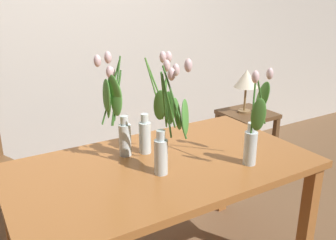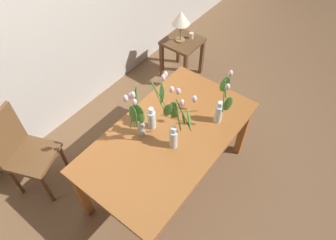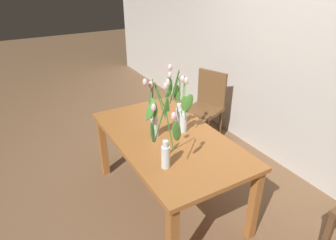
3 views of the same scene
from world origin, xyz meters
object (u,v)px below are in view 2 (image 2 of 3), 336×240
dining_table (169,141)px  dining_chair (22,150)px  tulip_vase_0 (155,110)px  table_lamp (181,18)px  tulip_vase_2 (176,125)px  tulip_vase_3 (138,118)px  side_table (182,48)px  pillar_candle (191,36)px  tulip_vase_1 (221,106)px

dining_table → dining_chair: 1.33m
tulip_vase_0 → table_lamp: tulip_vase_0 is taller
dining_table → dining_chair: (-0.81, 1.05, -0.12)m
tulip_vase_0 → dining_chair: bearing=132.8°
tulip_vase_2 → table_lamp: bearing=34.5°
tulip_vase_3 → tulip_vase_2: bearing=-63.2°
tulip_vase_3 → table_lamp: bearing=24.3°
dining_chair → table_lamp: 2.23m
dining_chair → side_table: size_ratio=1.69×
tulip_vase_2 → side_table: tulip_vase_2 is taller
table_lamp → side_table: bearing=-38.2°
tulip_vase_0 → side_table: 1.64m
tulip_vase_2 → dining_chair: size_ratio=0.63×
tulip_vase_0 → side_table: tulip_vase_0 is taller
tulip_vase_0 → side_table: (1.40, 0.70, -0.50)m
tulip_vase_0 → tulip_vase_3: 0.19m
tulip_vase_3 → dining_chair: size_ratio=0.63×
tulip_vase_0 → dining_table: bearing=-96.0°
tulip_vase_0 → side_table: size_ratio=1.04×
dining_table → tulip_vase_3: 0.41m
pillar_candle → tulip_vase_3: bearing=-159.7°
dining_chair → pillar_candle: 2.34m
dining_table → tulip_vase_0: size_ratio=2.79×
tulip_vase_0 → tulip_vase_1: tulip_vase_0 is taller
dining_table → tulip_vase_3: bearing=133.6°
tulip_vase_2 → pillar_candle: size_ratio=7.82×
tulip_vase_3 → dining_chair: 1.18m
dining_chair → tulip_vase_1: bearing=-47.2°
tulip_vase_2 → tulip_vase_3: tulip_vase_3 is taller
tulip_vase_2 → dining_table: bearing=71.8°
tulip_vase_1 → table_lamp: bearing=48.7°
tulip_vase_3 → pillar_candle: tulip_vase_3 is taller
tulip_vase_0 → dining_chair: size_ratio=0.62×
tulip_vase_1 → dining_chair: 1.82m
dining_table → tulip_vase_3: size_ratio=2.71×
dining_chair → pillar_candle: (2.32, -0.25, 0.06)m
dining_table → table_lamp: bearing=32.4°
tulip_vase_2 → side_table: 1.81m
table_lamp → tulip_vase_2: bearing=-145.5°
tulip_vase_1 → side_table: bearing=47.5°
tulip_vase_1 → tulip_vase_0: bearing=132.8°
tulip_vase_2 → dining_chair: tulip_vase_2 is taller
tulip_vase_0 → pillar_candle: (1.50, 0.64, -0.34)m
tulip_vase_0 → dining_chair: tulip_vase_0 is taller
table_lamp → tulip_vase_3: bearing=-155.7°
dining_table → pillar_candle: size_ratio=21.33×
tulip_vase_2 → pillar_candle: (1.54, 0.89, -0.38)m
dining_table → tulip_vase_1: (0.39, -0.25, 0.27)m
pillar_candle → table_lamp: bearing=147.4°
table_lamp → pillar_candle: (0.13, -0.08, -0.27)m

